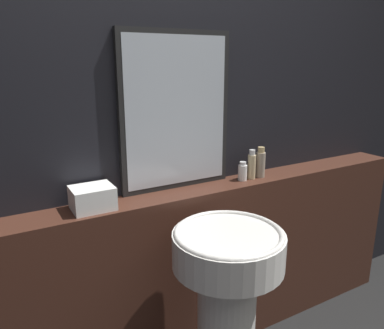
# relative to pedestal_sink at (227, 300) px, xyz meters

# --- Properties ---
(wall_back) EXTENTS (8.00, 0.06, 2.50)m
(wall_back) POSITION_rel_pedestal_sink_xyz_m (0.09, 0.53, 0.69)
(wall_back) COLOR black
(wall_back) RESTS_ON ground_plane
(vanity_counter) EXTENTS (2.80, 0.20, 0.93)m
(vanity_counter) POSITION_rel_pedestal_sink_xyz_m (0.09, 0.40, -0.10)
(vanity_counter) COLOR #422319
(vanity_counter) RESTS_ON ground_plane
(pedestal_sink) EXTENTS (0.47, 0.47, 0.89)m
(pedestal_sink) POSITION_rel_pedestal_sink_xyz_m (0.00, 0.00, 0.00)
(pedestal_sink) COLOR silver
(pedestal_sink) RESTS_ON ground_plane
(mirror) EXTENTS (0.58, 0.03, 0.76)m
(mirror) POSITION_rel_pedestal_sink_xyz_m (0.01, 0.48, 0.75)
(mirror) COLOR black
(mirror) RESTS_ON vanity_counter
(towel_stack) EXTENTS (0.18, 0.15, 0.10)m
(towel_stack) POSITION_rel_pedestal_sink_xyz_m (-0.44, 0.40, 0.42)
(towel_stack) COLOR white
(towel_stack) RESTS_ON vanity_counter
(shampoo_bottle) EXTENTS (0.05, 0.05, 0.10)m
(shampoo_bottle) POSITION_rel_pedestal_sink_xyz_m (0.37, 0.40, 0.42)
(shampoo_bottle) COLOR white
(shampoo_bottle) RESTS_ON vanity_counter
(conditioner_bottle) EXTENTS (0.04, 0.04, 0.16)m
(conditioner_bottle) POSITION_rel_pedestal_sink_xyz_m (0.43, 0.40, 0.45)
(conditioner_bottle) COLOR #C6B284
(conditioner_bottle) RESTS_ON vanity_counter
(lotion_bottle) EXTENTS (0.05, 0.05, 0.17)m
(lotion_bottle) POSITION_rel_pedestal_sink_xyz_m (0.49, 0.40, 0.45)
(lotion_bottle) COLOR gray
(lotion_bottle) RESTS_ON vanity_counter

